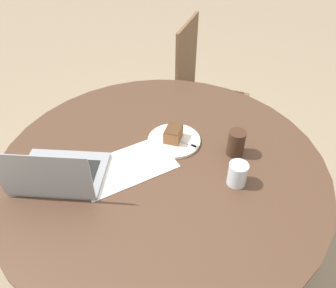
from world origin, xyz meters
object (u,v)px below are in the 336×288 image
at_px(plate, 174,140).
at_px(laptop, 58,174).
at_px(chair, 203,96).
at_px(coffee_glass, 236,143).

xyz_separation_m(plate, laptop, (-0.49, 0.07, 0.03)).
relative_size(chair, plate, 4.30).
bearing_deg(plate, laptop, 171.59).
relative_size(chair, coffee_glass, 8.88).
distance_m(coffee_glass, laptop, 0.71).
bearing_deg(plate, chair, 39.12).
bearing_deg(chair, laptop, -11.96).
bearing_deg(chair, coffee_glass, 23.52).
height_order(plate, laptop, laptop).
relative_size(coffee_glass, laptop, 0.27).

